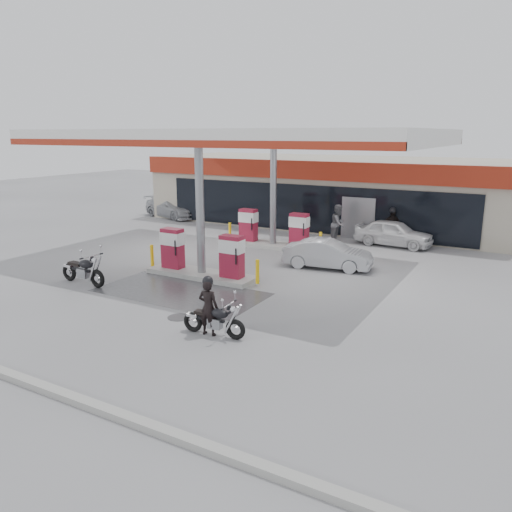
{
  "coord_description": "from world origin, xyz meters",
  "views": [
    {
      "loc": [
        11.09,
        -13.28,
        5.46
      ],
      "look_at": [
        2.59,
        1.73,
        1.2
      ],
      "focal_mm": 35.0,
      "sensor_mm": 36.0,
      "label": 1
    }
  ],
  "objects_px": {
    "pump_island_near": "(201,259)",
    "main_motorcycle": "(215,321)",
    "biker_main": "(208,307)",
    "sedan_white": "(394,233)",
    "attendant": "(338,224)",
    "parked_car_left": "(172,207)",
    "pump_island_far": "(273,233)",
    "biker_walking": "(392,226)",
    "parked_motorcycle": "(83,271)",
    "hatchback_silver": "(328,254)"
  },
  "relations": [
    {
      "from": "pump_island_near",
      "to": "biker_walking",
      "type": "relative_size",
      "value": 2.98
    },
    {
      "from": "parked_car_left",
      "to": "attendant",
      "type": "bearing_deg",
      "value": -83.05
    },
    {
      "from": "pump_island_near",
      "to": "attendant",
      "type": "relative_size",
      "value": 2.61
    },
    {
      "from": "biker_walking",
      "to": "hatchback_silver",
      "type": "bearing_deg",
      "value": -128.67
    },
    {
      "from": "pump_island_near",
      "to": "parked_motorcycle",
      "type": "height_order",
      "value": "pump_island_near"
    },
    {
      "from": "pump_island_far",
      "to": "biker_main",
      "type": "height_order",
      "value": "pump_island_far"
    },
    {
      "from": "sedan_white",
      "to": "attendant",
      "type": "relative_size",
      "value": 1.94
    },
    {
      "from": "main_motorcycle",
      "to": "parked_motorcycle",
      "type": "relative_size",
      "value": 0.85
    },
    {
      "from": "pump_island_near",
      "to": "biker_main",
      "type": "xyz_separation_m",
      "value": [
        3.56,
        -4.65,
        0.09
      ]
    },
    {
      "from": "biker_main",
      "to": "sedan_white",
      "type": "bearing_deg",
      "value": -102.58
    },
    {
      "from": "hatchback_silver",
      "to": "biker_walking",
      "type": "height_order",
      "value": "biker_walking"
    },
    {
      "from": "biker_main",
      "to": "hatchback_silver",
      "type": "relative_size",
      "value": 0.44
    },
    {
      "from": "pump_island_near",
      "to": "biker_walking",
      "type": "xyz_separation_m",
      "value": [
        4.82,
        9.8,
        0.15
      ]
    },
    {
      "from": "sedan_white",
      "to": "attendant",
      "type": "bearing_deg",
      "value": 108.72
    },
    {
      "from": "biker_main",
      "to": "sedan_white",
      "type": "height_order",
      "value": "biker_main"
    },
    {
      "from": "biker_main",
      "to": "biker_walking",
      "type": "bearing_deg",
      "value": -101.31
    },
    {
      "from": "main_motorcycle",
      "to": "biker_main",
      "type": "bearing_deg",
      "value": -178.91
    },
    {
      "from": "pump_island_near",
      "to": "parked_motorcycle",
      "type": "distance_m",
      "value": 4.38
    },
    {
      "from": "pump_island_near",
      "to": "main_motorcycle",
      "type": "distance_m",
      "value": 5.96
    },
    {
      "from": "pump_island_near",
      "to": "main_motorcycle",
      "type": "bearing_deg",
      "value": -50.94
    },
    {
      "from": "parked_motorcycle",
      "to": "parked_car_left",
      "type": "xyz_separation_m",
      "value": [
        -6.81,
        13.64,
        0.14
      ]
    },
    {
      "from": "main_motorcycle",
      "to": "parked_motorcycle",
      "type": "distance_m",
      "value": 7.13
    },
    {
      "from": "pump_island_near",
      "to": "biker_walking",
      "type": "bearing_deg",
      "value": 63.8
    },
    {
      "from": "attendant",
      "to": "parked_car_left",
      "type": "height_order",
      "value": "attendant"
    },
    {
      "from": "biker_main",
      "to": "parked_motorcycle",
      "type": "height_order",
      "value": "biker_main"
    },
    {
      "from": "main_motorcycle",
      "to": "sedan_white",
      "type": "relative_size",
      "value": 0.51
    },
    {
      "from": "sedan_white",
      "to": "main_motorcycle",
      "type": "bearing_deg",
      "value": 178.91
    },
    {
      "from": "pump_island_near",
      "to": "parked_car_left",
      "type": "relative_size",
      "value": 1.13
    },
    {
      "from": "pump_island_near",
      "to": "biker_walking",
      "type": "distance_m",
      "value": 10.92
    },
    {
      "from": "pump_island_near",
      "to": "pump_island_far",
      "type": "bearing_deg",
      "value": 90.0
    },
    {
      "from": "pump_island_near",
      "to": "pump_island_far",
      "type": "xyz_separation_m",
      "value": [
        0.0,
        6.0,
        0.0
      ]
    },
    {
      "from": "biker_main",
      "to": "pump_island_far",
      "type": "bearing_deg",
      "value": -77.82
    },
    {
      "from": "biker_main",
      "to": "biker_walking",
      "type": "xyz_separation_m",
      "value": [
        1.26,
        14.45,
        0.06
      ]
    },
    {
      "from": "pump_island_near",
      "to": "sedan_white",
      "type": "height_order",
      "value": "pump_island_near"
    },
    {
      "from": "sedan_white",
      "to": "parked_car_left",
      "type": "height_order",
      "value": "parked_car_left"
    },
    {
      "from": "attendant",
      "to": "hatchback_silver",
      "type": "height_order",
      "value": "attendant"
    },
    {
      "from": "biker_main",
      "to": "attendant",
      "type": "bearing_deg",
      "value": -91.39
    },
    {
      "from": "pump_island_near",
      "to": "main_motorcycle",
      "type": "height_order",
      "value": "pump_island_near"
    },
    {
      "from": "hatchback_silver",
      "to": "parked_car_left",
      "type": "height_order",
      "value": "parked_car_left"
    },
    {
      "from": "main_motorcycle",
      "to": "sedan_white",
      "type": "distance_m",
      "value": 13.89
    },
    {
      "from": "main_motorcycle",
      "to": "hatchback_silver",
      "type": "distance_m",
      "value": 8.23
    },
    {
      "from": "sedan_white",
      "to": "biker_walking",
      "type": "height_order",
      "value": "biker_walking"
    },
    {
      "from": "pump_island_far",
      "to": "biker_main",
      "type": "xyz_separation_m",
      "value": [
        3.56,
        -10.65,
        0.09
      ]
    },
    {
      "from": "pump_island_far",
      "to": "biker_walking",
      "type": "bearing_deg",
      "value": 38.24
    },
    {
      "from": "parked_motorcycle",
      "to": "parked_car_left",
      "type": "relative_size",
      "value": 0.5
    },
    {
      "from": "sedan_white",
      "to": "biker_walking",
      "type": "bearing_deg",
      "value": 27.71
    },
    {
      "from": "parked_car_left",
      "to": "pump_island_far",
      "type": "bearing_deg",
      "value": -98.27
    },
    {
      "from": "parked_car_left",
      "to": "pump_island_near",
      "type": "bearing_deg",
      "value": -120.15
    },
    {
      "from": "pump_island_far",
      "to": "sedan_white",
      "type": "xyz_separation_m",
      "value": [
        5.08,
        3.2,
        -0.06
      ]
    },
    {
      "from": "pump_island_near",
      "to": "biker_main",
      "type": "relative_size",
      "value": 3.21
    }
  ]
}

